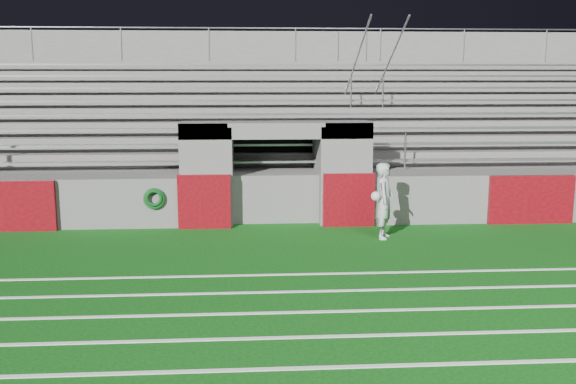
{
  "coord_description": "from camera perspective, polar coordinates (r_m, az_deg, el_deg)",
  "views": [
    {
      "loc": [
        -0.74,
        -12.7,
        3.7
      ],
      "look_at": [
        0.2,
        1.8,
        1.1
      ],
      "focal_mm": 40.0,
      "sensor_mm": 36.0,
      "label": 1
    }
  ],
  "objects": [
    {
      "name": "goalkeeper_with_ball",
      "position": [
        15.0,
        8.56,
        -0.77
      ],
      "size": [
        0.65,
        0.75,
        1.77
      ],
      "color": "#ACB2B6",
      "rests_on": "ground"
    },
    {
      "name": "stadium_structure",
      "position": [
        20.8,
        -1.65,
        4.04
      ],
      "size": [
        26.0,
        8.48,
        5.42
      ],
      "color": "#5A5855",
      "rests_on": "ground"
    },
    {
      "name": "field_markings",
      "position": [
        8.57,
        1.66,
        -15.38
      ],
      "size": [
        28.0,
        8.09,
        0.01
      ],
      "color": "white",
      "rests_on": "ground"
    },
    {
      "name": "hose_coil",
      "position": [
        16.07,
        -11.8,
        -0.57
      ],
      "size": [
        0.54,
        0.14,
        0.54
      ],
      "color": "#0E4614",
      "rests_on": "ground"
    },
    {
      "name": "ground",
      "position": [
        13.25,
        -0.36,
        -6.07
      ],
      "size": [
        90.0,
        90.0,
        0.0
      ],
      "primitive_type": "plane",
      "color": "#0B470E",
      "rests_on": "ground"
    }
  ]
}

